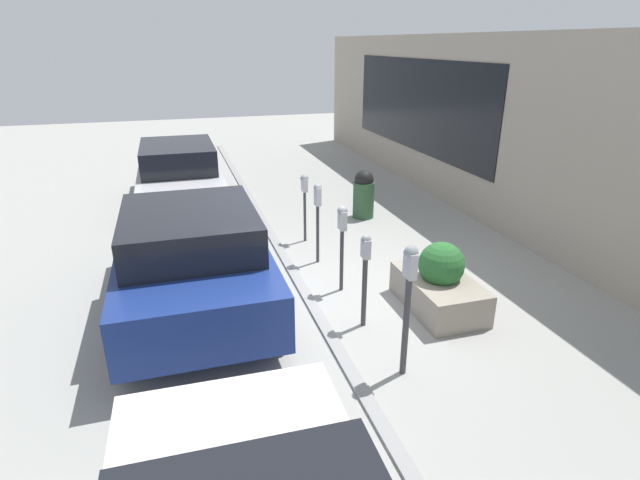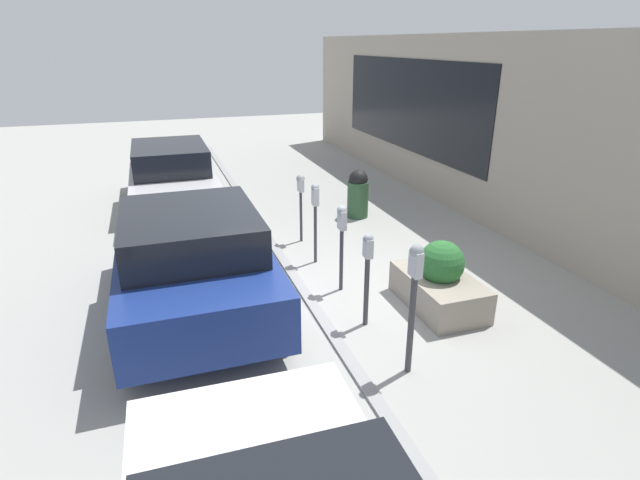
{
  "view_description": "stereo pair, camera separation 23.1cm",
  "coord_description": "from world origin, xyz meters",
  "px_view_note": "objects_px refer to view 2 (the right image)",
  "views": [
    {
      "loc": [
        -6.57,
        1.83,
        3.62
      ],
      "look_at": [
        0.0,
        -0.15,
        0.89
      ],
      "focal_mm": 28.0,
      "sensor_mm": 36.0,
      "label": 1
    },
    {
      "loc": [
        -6.5,
        2.05,
        3.62
      ],
      "look_at": [
        0.0,
        -0.15,
        0.89
      ],
      "focal_mm": 28.0,
      "sensor_mm": 36.0,
      "label": 2
    }
  ],
  "objects_px": {
    "parking_meter_second": "(367,266)",
    "trash_bin": "(358,193)",
    "parking_meter_farthest": "(301,191)",
    "planter_box": "(439,283)",
    "parking_meter_middle": "(342,229)",
    "parked_car_rear": "(172,174)",
    "parking_meter_nearest": "(414,289)",
    "parking_meter_fourth": "(315,206)",
    "parked_car_middle": "(193,260)"
  },
  "relations": [
    {
      "from": "parking_meter_second",
      "to": "trash_bin",
      "type": "bearing_deg",
      "value": -21.26
    },
    {
      "from": "parking_meter_farthest",
      "to": "planter_box",
      "type": "xyz_separation_m",
      "value": [
        -3.12,
        -1.16,
        -0.63
      ]
    },
    {
      "from": "parking_meter_middle",
      "to": "parking_meter_farthest",
      "type": "bearing_deg",
      "value": -0.05
    },
    {
      "from": "parking_meter_second",
      "to": "parked_car_rear",
      "type": "xyz_separation_m",
      "value": [
        6.33,
        2.15,
        -0.11
      ]
    },
    {
      "from": "parking_meter_farthest",
      "to": "planter_box",
      "type": "height_order",
      "value": "parking_meter_farthest"
    },
    {
      "from": "parking_meter_middle",
      "to": "parked_car_rear",
      "type": "height_order",
      "value": "parked_car_rear"
    },
    {
      "from": "parked_car_rear",
      "to": "parking_meter_nearest",
      "type": "bearing_deg",
      "value": -163.76
    },
    {
      "from": "parking_meter_fourth",
      "to": "planter_box",
      "type": "relative_size",
      "value": 0.97
    },
    {
      "from": "planter_box",
      "to": "parking_meter_nearest",
      "type": "bearing_deg",
      "value": 137.41
    },
    {
      "from": "parking_meter_fourth",
      "to": "trash_bin",
      "type": "distance_m",
      "value": 2.67
    },
    {
      "from": "parking_meter_fourth",
      "to": "trash_bin",
      "type": "relative_size",
      "value": 1.35
    },
    {
      "from": "parking_meter_middle",
      "to": "trash_bin",
      "type": "relative_size",
      "value": 1.3
    },
    {
      "from": "parking_meter_nearest",
      "to": "parking_meter_middle",
      "type": "xyz_separation_m",
      "value": [
        2.21,
        0.0,
        -0.07
      ]
    },
    {
      "from": "parking_meter_nearest",
      "to": "parking_meter_fourth",
      "type": "height_order",
      "value": "parking_meter_nearest"
    },
    {
      "from": "parking_meter_fourth",
      "to": "parked_car_rear",
      "type": "xyz_separation_m",
      "value": [
        4.12,
        2.15,
        -0.26
      ]
    },
    {
      "from": "parking_meter_nearest",
      "to": "parked_car_middle",
      "type": "distance_m",
      "value": 3.17
    },
    {
      "from": "parking_meter_middle",
      "to": "parking_meter_farthest",
      "type": "height_order",
      "value": "parking_meter_middle"
    },
    {
      "from": "parking_meter_fourth",
      "to": "parking_meter_farthest",
      "type": "xyz_separation_m",
      "value": [
        1.04,
        -0.05,
        -0.03
      ]
    },
    {
      "from": "planter_box",
      "to": "trash_bin",
      "type": "xyz_separation_m",
      "value": [
        4.12,
        -0.44,
        0.15
      ]
    },
    {
      "from": "parking_meter_farthest",
      "to": "planter_box",
      "type": "bearing_deg",
      "value": -159.64
    },
    {
      "from": "parking_meter_farthest",
      "to": "parked_car_rear",
      "type": "height_order",
      "value": "parked_car_rear"
    },
    {
      "from": "planter_box",
      "to": "parked_car_middle",
      "type": "relative_size",
      "value": 0.37
    },
    {
      "from": "parking_meter_middle",
      "to": "planter_box",
      "type": "bearing_deg",
      "value": -129.28
    },
    {
      "from": "parking_meter_middle",
      "to": "parked_car_rear",
      "type": "xyz_separation_m",
      "value": [
        5.25,
        2.2,
        -0.24
      ]
    },
    {
      "from": "parking_meter_second",
      "to": "trash_bin",
      "type": "distance_m",
      "value": 4.57
    },
    {
      "from": "parking_meter_fourth",
      "to": "parking_meter_middle",
      "type": "bearing_deg",
      "value": -177.54
    },
    {
      "from": "parking_meter_fourth",
      "to": "parked_car_rear",
      "type": "height_order",
      "value": "parked_car_rear"
    },
    {
      "from": "parking_meter_farthest",
      "to": "parking_meter_nearest",
      "type": "bearing_deg",
      "value": -179.97
    },
    {
      "from": "parking_meter_fourth",
      "to": "parked_car_rear",
      "type": "distance_m",
      "value": 4.66
    },
    {
      "from": "parking_meter_fourth",
      "to": "planter_box",
      "type": "bearing_deg",
      "value": -149.84
    },
    {
      "from": "parking_meter_second",
      "to": "parked_car_middle",
      "type": "distance_m",
      "value": 2.43
    },
    {
      "from": "parking_meter_nearest",
      "to": "parking_meter_middle",
      "type": "relative_size",
      "value": 1.17
    },
    {
      "from": "parked_car_middle",
      "to": "trash_bin",
      "type": "bearing_deg",
      "value": -50.56
    },
    {
      "from": "parking_meter_nearest",
      "to": "parked_car_rear",
      "type": "relative_size",
      "value": 0.37
    },
    {
      "from": "parking_meter_fourth",
      "to": "parked_car_middle",
      "type": "xyz_separation_m",
      "value": [
        -1.08,
        2.15,
        -0.24
      ]
    },
    {
      "from": "planter_box",
      "to": "parked_car_middle",
      "type": "height_order",
      "value": "parked_car_middle"
    },
    {
      "from": "parking_meter_farthest",
      "to": "parked_car_rear",
      "type": "distance_m",
      "value": 3.79
    },
    {
      "from": "parking_meter_nearest",
      "to": "parking_meter_fourth",
      "type": "bearing_deg",
      "value": 0.9
    },
    {
      "from": "planter_box",
      "to": "trash_bin",
      "type": "distance_m",
      "value": 4.15
    },
    {
      "from": "parked_car_rear",
      "to": "trash_bin",
      "type": "relative_size",
      "value": 4.06
    },
    {
      "from": "parking_meter_middle",
      "to": "parking_meter_fourth",
      "type": "relative_size",
      "value": 0.97
    },
    {
      "from": "trash_bin",
      "to": "planter_box",
      "type": "bearing_deg",
      "value": 173.87
    },
    {
      "from": "parked_car_rear",
      "to": "planter_box",
      "type": "bearing_deg",
      "value": -151.77
    },
    {
      "from": "parking_meter_middle",
      "to": "parking_meter_fourth",
      "type": "height_order",
      "value": "parking_meter_fourth"
    },
    {
      "from": "parking_meter_middle",
      "to": "parked_car_middle",
      "type": "relative_size",
      "value": 0.35
    },
    {
      "from": "parking_meter_farthest",
      "to": "trash_bin",
      "type": "height_order",
      "value": "parking_meter_farthest"
    },
    {
      "from": "parking_meter_nearest",
      "to": "parked_car_rear",
      "type": "distance_m",
      "value": 7.78
    },
    {
      "from": "parked_car_middle",
      "to": "trash_bin",
      "type": "relative_size",
      "value": 3.77
    },
    {
      "from": "parking_meter_middle",
      "to": "parked_car_middle",
      "type": "xyz_separation_m",
      "value": [
        0.05,
        2.2,
        -0.22
      ]
    },
    {
      "from": "parking_meter_nearest",
      "to": "trash_bin",
      "type": "xyz_separation_m",
      "value": [
        5.38,
        -1.6,
        -0.55
      ]
    }
  ]
}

